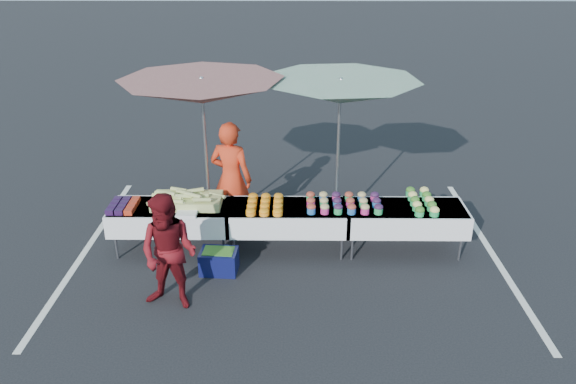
{
  "coord_description": "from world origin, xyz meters",
  "views": [
    {
      "loc": [
        0.07,
        -7.74,
        4.48
      ],
      "look_at": [
        0.0,
        0.0,
        1.0
      ],
      "focal_mm": 35.0,
      "sensor_mm": 36.0,
      "label": 1
    }
  ],
  "objects_px": {
    "vendor": "(231,179)",
    "customer": "(169,253)",
    "table_left": "(172,216)",
    "umbrella_left": "(202,92)",
    "umbrella_right": "(340,93)",
    "table_center": "(288,217)",
    "storage_bin": "(219,261)",
    "table_right": "(405,217)"
  },
  "relations": [
    {
      "from": "vendor",
      "to": "umbrella_right",
      "type": "height_order",
      "value": "umbrella_right"
    },
    {
      "from": "table_right",
      "to": "umbrella_left",
      "type": "bearing_deg",
      "value": 167.9
    },
    {
      "from": "umbrella_right",
      "to": "table_left",
      "type": "bearing_deg",
      "value": -162.9
    },
    {
      "from": "table_left",
      "to": "vendor",
      "type": "bearing_deg",
      "value": 34.54
    },
    {
      "from": "storage_bin",
      "to": "umbrella_right",
      "type": "bearing_deg",
      "value": 42.82
    },
    {
      "from": "table_left",
      "to": "umbrella_right",
      "type": "distance_m",
      "value": 3.23
    },
    {
      "from": "table_left",
      "to": "table_right",
      "type": "distance_m",
      "value": 3.6
    },
    {
      "from": "customer",
      "to": "umbrella_left",
      "type": "height_order",
      "value": "umbrella_left"
    },
    {
      "from": "table_left",
      "to": "umbrella_left",
      "type": "relative_size",
      "value": 0.65
    },
    {
      "from": "vendor",
      "to": "customer",
      "type": "height_order",
      "value": "vendor"
    },
    {
      "from": "table_center",
      "to": "storage_bin",
      "type": "bearing_deg",
      "value": -147.19
    },
    {
      "from": "table_right",
      "to": "table_left",
      "type": "bearing_deg",
      "value": 180.0
    },
    {
      "from": "table_center",
      "to": "table_right",
      "type": "xyz_separation_m",
      "value": [
        1.8,
        0.0,
        0.0
      ]
    },
    {
      "from": "table_center",
      "to": "customer",
      "type": "height_order",
      "value": "customer"
    },
    {
      "from": "table_center",
      "to": "umbrella_right",
      "type": "bearing_deg",
      "value": 45.0
    },
    {
      "from": "customer",
      "to": "storage_bin",
      "type": "xyz_separation_m",
      "value": [
        0.51,
        0.84,
        -0.62
      ]
    },
    {
      "from": "table_center",
      "to": "umbrella_right",
      "type": "xyz_separation_m",
      "value": [
        0.8,
        0.8,
        1.75
      ]
    },
    {
      "from": "umbrella_left",
      "to": "umbrella_right",
      "type": "height_order",
      "value": "umbrella_left"
    },
    {
      "from": "table_center",
      "to": "umbrella_right",
      "type": "relative_size",
      "value": 0.6
    },
    {
      "from": "storage_bin",
      "to": "umbrella_left",
      "type": "bearing_deg",
      "value": 107.31
    },
    {
      "from": "customer",
      "to": "umbrella_left",
      "type": "xyz_separation_m",
      "value": [
        0.2,
        2.16,
        1.56
      ]
    },
    {
      "from": "umbrella_left",
      "to": "vendor",
      "type": "bearing_deg",
      "value": -9.35
    },
    {
      "from": "table_center",
      "to": "customer",
      "type": "bearing_deg",
      "value": -135.58
    },
    {
      "from": "table_left",
      "to": "customer",
      "type": "height_order",
      "value": "customer"
    },
    {
      "from": "table_center",
      "to": "umbrella_left",
      "type": "xyz_separation_m",
      "value": [
        -1.32,
        0.67,
        1.78
      ]
    },
    {
      "from": "customer",
      "to": "umbrella_left",
      "type": "distance_m",
      "value": 2.67
    },
    {
      "from": "table_right",
      "to": "umbrella_right",
      "type": "xyz_separation_m",
      "value": [
        -1.0,
        0.8,
        1.75
      ]
    },
    {
      "from": "table_left",
      "to": "table_center",
      "type": "height_order",
      "value": "same"
    },
    {
      "from": "umbrella_left",
      "to": "storage_bin",
      "type": "height_order",
      "value": "umbrella_left"
    },
    {
      "from": "table_right",
      "to": "umbrella_left",
      "type": "xyz_separation_m",
      "value": [
        -3.12,
        0.67,
        1.78
      ]
    },
    {
      "from": "customer",
      "to": "umbrella_right",
      "type": "bearing_deg",
      "value": 58.26
    },
    {
      "from": "table_left",
      "to": "customer",
      "type": "distance_m",
      "value": 1.53
    },
    {
      "from": "table_center",
      "to": "vendor",
      "type": "relative_size",
      "value": 0.97
    },
    {
      "from": "table_left",
      "to": "table_center",
      "type": "distance_m",
      "value": 1.8
    },
    {
      "from": "table_right",
      "to": "customer",
      "type": "relative_size",
      "value": 1.16
    },
    {
      "from": "table_center",
      "to": "umbrella_left",
      "type": "distance_m",
      "value": 2.31
    },
    {
      "from": "table_left",
      "to": "table_center",
      "type": "bearing_deg",
      "value": 0.0
    },
    {
      "from": "table_left",
      "to": "table_right",
      "type": "bearing_deg",
      "value": 0.0
    },
    {
      "from": "vendor",
      "to": "storage_bin",
      "type": "relative_size",
      "value": 3.39
    },
    {
      "from": "customer",
      "to": "table_left",
      "type": "bearing_deg",
      "value": 114.22
    },
    {
      "from": "umbrella_right",
      "to": "umbrella_left",
      "type": "bearing_deg",
      "value": -176.44
    },
    {
      "from": "customer",
      "to": "umbrella_left",
      "type": "relative_size",
      "value": 0.56
    }
  ]
}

